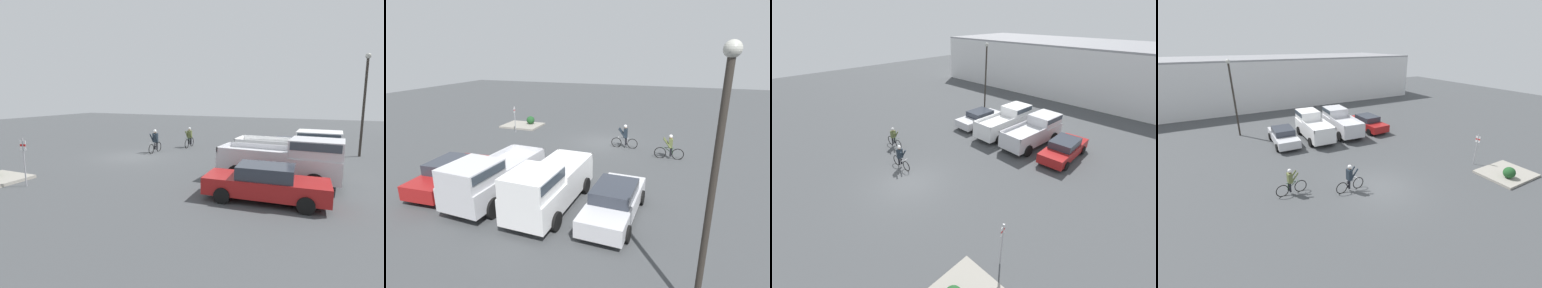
% 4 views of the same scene
% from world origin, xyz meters
% --- Properties ---
extents(ground_plane, '(80.00, 80.00, 0.00)m').
position_xyz_m(ground_plane, '(0.00, 0.00, 0.00)').
color(ground_plane, '#424447').
extents(sedan_0, '(2.10, 4.77, 1.43)m').
position_xyz_m(sedan_0, '(-3.16, 10.02, 0.72)').
color(sedan_0, silver).
rests_on(sedan_0, ground_plane).
extents(pickup_truck_0, '(2.29, 5.58, 2.25)m').
position_xyz_m(pickup_truck_0, '(-0.34, 10.39, 1.15)').
color(pickup_truck_0, white).
rests_on(pickup_truck_0, ground_plane).
extents(pickup_truck_1, '(2.48, 5.64, 2.19)m').
position_xyz_m(pickup_truck_1, '(2.47, 10.35, 1.15)').
color(pickup_truck_1, silver).
rests_on(pickup_truck_1, ground_plane).
extents(sedan_1, '(2.15, 4.82, 1.45)m').
position_xyz_m(sedan_1, '(5.24, 9.82, 0.73)').
color(sedan_1, maroon).
rests_on(sedan_1, ground_plane).
extents(cyclist_0, '(1.87, 0.47, 1.71)m').
position_xyz_m(cyclist_0, '(-1.86, 0.64, 0.84)').
color(cyclist_0, black).
rests_on(cyclist_0, ground_plane).
extents(cyclist_1, '(1.83, 0.47, 1.63)m').
position_xyz_m(cyclist_1, '(-4.97, 1.98, 0.79)').
color(cyclist_1, black).
rests_on(cyclist_1, ground_plane).
extents(fire_lane_sign, '(0.08, 0.30, 2.23)m').
position_xyz_m(fire_lane_sign, '(7.66, -0.57, 1.35)').
color(fire_lane_sign, '#9E9EA3').
rests_on(fire_lane_sign, ground_plane).
extents(lamppost, '(0.36, 0.36, 6.83)m').
position_xyz_m(lamppost, '(-6.20, 14.16, 4.00)').
color(lamppost, '#2D2823').
rests_on(lamppost, ground_plane).
extents(curb_island, '(3.36, 2.59, 0.15)m').
position_xyz_m(curb_island, '(8.16, -2.67, 0.07)').
color(curb_island, gray).
rests_on(curb_island, ground_plane).
extents(shrub, '(0.72, 0.72, 0.72)m').
position_xyz_m(shrub, '(7.58, -3.14, 0.51)').
color(shrub, '#1E4C23').
rests_on(shrub, curb_island).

